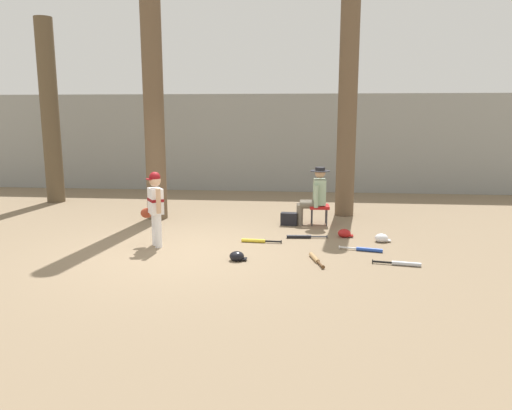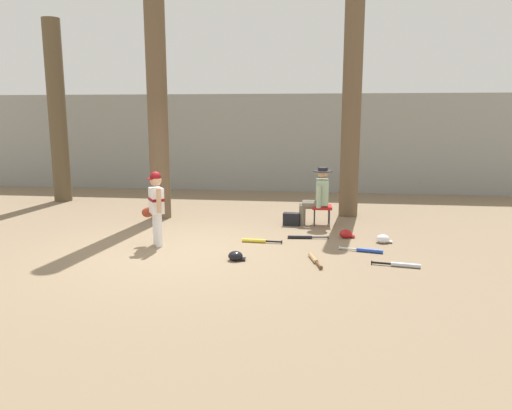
% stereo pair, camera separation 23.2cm
% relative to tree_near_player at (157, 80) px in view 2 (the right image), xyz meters
% --- Properties ---
extents(ground_plane, '(60.00, 60.00, 0.00)m').
position_rel_tree_near_player_xyz_m(ground_plane, '(1.18, -2.64, -2.98)').
color(ground_plane, '#7F6B51').
extents(concrete_back_wall, '(18.00, 0.36, 2.84)m').
position_rel_tree_near_player_xyz_m(concrete_back_wall, '(1.18, 4.22, -1.56)').
color(concrete_back_wall, gray).
rests_on(concrete_back_wall, ground).
extents(tree_near_player, '(0.63, 0.63, 6.59)m').
position_rel_tree_near_player_xyz_m(tree_near_player, '(0.00, 0.00, 0.00)').
color(tree_near_player, brown).
rests_on(tree_near_player, ground).
extents(tree_behind_spectator, '(0.57, 0.57, 5.18)m').
position_rel_tree_near_player_xyz_m(tree_behind_spectator, '(4.13, 0.77, -0.66)').
color(tree_behind_spectator, brown).
rests_on(tree_behind_spectator, ground).
extents(young_ballplayer, '(0.51, 0.51, 1.31)m').
position_rel_tree_near_player_xyz_m(young_ballplayer, '(0.67, -2.28, -2.23)').
color(young_ballplayer, white).
rests_on(young_ballplayer, ground).
extents(folding_stool, '(0.41, 0.41, 0.41)m').
position_rel_tree_near_player_xyz_m(folding_stool, '(3.53, -0.29, -2.61)').
color(folding_stool, red).
rests_on(folding_stool, ground).
extents(seated_spectator, '(0.67, 0.53, 1.20)m').
position_rel_tree_near_player_xyz_m(seated_spectator, '(3.43, -0.30, -2.34)').
color(seated_spectator, '#6B6051').
rests_on(seated_spectator, ground).
extents(handbag_beside_stool, '(0.35, 0.21, 0.26)m').
position_rel_tree_near_player_xyz_m(handbag_beside_stool, '(2.92, -0.40, -2.85)').
color(handbag_beside_stool, black).
rests_on(handbag_beside_stool, ground).
extents(tree_far_left, '(0.64, 0.64, 4.75)m').
position_rel_tree_near_player_xyz_m(tree_far_left, '(-3.26, 1.75, -0.92)').
color(tree_far_left, brown).
rests_on(tree_far_left, ground).
extents(bat_blue_youth, '(0.72, 0.23, 0.07)m').
position_rel_tree_near_player_xyz_m(bat_blue_youth, '(4.27, -2.26, -2.95)').
color(bat_blue_youth, '#2347AD').
rests_on(bat_blue_youth, ground).
extents(bat_yellow_trainer, '(0.73, 0.10, 0.07)m').
position_rel_tree_near_player_xyz_m(bat_yellow_trainer, '(2.39, -1.87, -2.95)').
color(bat_yellow_trainer, yellow).
rests_on(bat_yellow_trainer, ground).
extents(bat_wood_tan, '(0.24, 0.71, 0.07)m').
position_rel_tree_near_player_xyz_m(bat_wood_tan, '(3.41, -2.88, -2.95)').
color(bat_wood_tan, tan).
rests_on(bat_wood_tan, ground).
extents(bat_aluminum_silver, '(0.72, 0.18, 0.07)m').
position_rel_tree_near_player_xyz_m(bat_aluminum_silver, '(4.73, -3.01, -2.95)').
color(bat_aluminum_silver, '#B7BCC6').
rests_on(bat_aluminum_silver, ground).
extents(bat_black_composite, '(0.76, 0.13, 0.07)m').
position_rel_tree_near_player_xyz_m(bat_black_composite, '(3.19, -1.49, -2.95)').
color(bat_black_composite, black).
rests_on(bat_black_composite, ground).
extents(batting_helmet_red, '(0.28, 0.22, 0.16)m').
position_rel_tree_near_player_xyz_m(batting_helmet_red, '(3.98, -1.31, -2.91)').
color(batting_helmet_red, '#A81919').
rests_on(batting_helmet_red, ground).
extents(batting_helmet_white, '(0.28, 0.22, 0.16)m').
position_rel_tree_near_player_xyz_m(batting_helmet_white, '(4.62, -1.60, -2.91)').
color(batting_helmet_white, silver).
rests_on(batting_helmet_white, ground).
extents(batting_helmet_black, '(0.28, 0.21, 0.16)m').
position_rel_tree_near_player_xyz_m(batting_helmet_black, '(2.19, -2.99, -2.91)').
color(batting_helmet_black, black).
rests_on(batting_helmet_black, ground).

